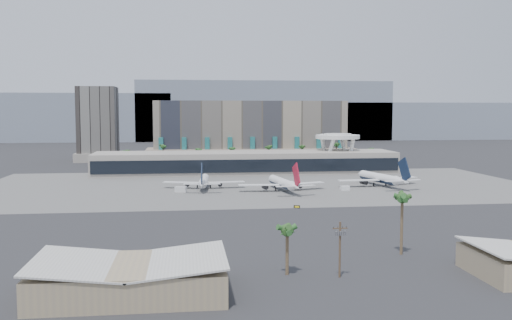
{
  "coord_description": "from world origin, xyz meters",
  "views": [
    {
      "loc": [
        -34.33,
        -211.53,
        35.41
      ],
      "look_at": [
        -2.99,
        40.0,
        13.4
      ],
      "focal_mm": 40.0,
      "sensor_mm": 36.0,
      "label": 1
    }
  ],
  "objects": [
    {
      "name": "terminal",
      "position": [
        0.0,
        109.84,
        6.52
      ],
      "size": [
        170.0,
        32.5,
        14.5
      ],
      "color": "#B2AB9C",
      "rests_on": "ground"
    },
    {
      "name": "near_palm_a",
      "position": [
        -12.73,
        -92.62,
        8.36
      ],
      "size": [
        6.0,
        6.0,
        11.18
      ],
      "color": "brown",
      "rests_on": "ground"
    },
    {
      "name": "taxiway_sign",
      "position": [
        5.79,
        -9.9,
        0.52
      ],
      "size": [
        2.28,
        1.01,
        1.04
      ],
      "rotation": [
        0.0,
        0.0,
        -0.32
      ],
      "color": "black",
      "rests_on": "ground"
    },
    {
      "name": "palm_row",
      "position": [
        7.0,
        145.0,
        10.5
      ],
      "size": [
        157.8,
        2.8,
        13.1
      ],
      "color": "brown",
      "rests_on": "ground"
    },
    {
      "name": "office_tower",
      "position": [
        -95.0,
        200.0,
        22.94
      ],
      "size": [
        30.0,
        30.0,
        52.0
      ],
      "color": "black",
      "rests_on": "ground"
    },
    {
      "name": "airliner_centre",
      "position": [
        8.35,
        34.5,
        3.59
      ],
      "size": [
        39.58,
        41.02,
        14.22
      ],
      "rotation": [
        0.0,
        0.0,
        0.15
      ],
      "color": "white",
      "rests_on": "ground"
    },
    {
      "name": "near_palm_b",
      "position": [
        18.34,
        -78.91,
        12.59
      ],
      "size": [
        6.0,
        6.0,
        15.52
      ],
      "color": "brown",
      "rests_on": "ground"
    },
    {
      "name": "mountain_ridge",
      "position": [
        27.88,
        470.0,
        29.89
      ],
      "size": [
        680.0,
        60.0,
        70.0
      ],
      "color": "gray",
      "rests_on": "ground"
    },
    {
      "name": "ground",
      "position": [
        0.0,
        0.0,
        0.0
      ],
      "size": [
        900.0,
        900.0,
        0.0
      ],
      "primitive_type": "plane",
      "color": "#232326",
      "rests_on": "ground"
    },
    {
      "name": "service_vehicle_b",
      "position": [
        35.91,
        32.6,
        1.02
      ],
      "size": [
        4.08,
        2.49,
        2.03
      ],
      "primitive_type": "cube",
      "rotation": [
        0.0,
        0.0,
        0.06
      ],
      "color": "white",
      "rests_on": "ground"
    },
    {
      "name": "service_vehicle_a",
      "position": [
        -36.48,
        36.38,
        1.2
      ],
      "size": [
        5.33,
        3.51,
        2.39
      ],
      "primitive_type": "cube",
      "rotation": [
        0.0,
        0.0,
        -0.25
      ],
      "color": "silver",
      "rests_on": "ground"
    },
    {
      "name": "apron_pad",
      "position": [
        0.0,
        55.0,
        0.03
      ],
      "size": [
        260.0,
        130.0,
        0.06
      ],
      "primitive_type": "cube",
      "color": "#5B5B59",
      "rests_on": "ground"
    },
    {
      "name": "utility_pole",
      "position": [
        -2.0,
        -96.09,
        7.14
      ],
      "size": [
        3.2,
        0.85,
        12.0
      ],
      "color": "#4C3826",
      "rests_on": "ground"
    },
    {
      "name": "hotel",
      "position": [
        10.0,
        174.41,
        16.81
      ],
      "size": [
        140.0,
        30.0,
        42.0
      ],
      "color": "gray",
      "rests_on": "ground"
    },
    {
      "name": "airliner_right",
      "position": [
        56.88,
        45.14,
        3.8
      ],
      "size": [
        41.32,
        42.9,
        15.06
      ],
      "rotation": [
        0.0,
        0.0,
        0.24
      ],
      "color": "white",
      "rests_on": "ground"
    },
    {
      "name": "hangar_left",
      "position": [
        -45.0,
        -102.0,
        3.2
      ],
      "size": [
        36.65,
        22.6,
        7.55
      ],
      "color": "tan",
      "rests_on": "ground"
    },
    {
      "name": "airliner_left",
      "position": [
        -26.14,
        46.86,
        3.37
      ],
      "size": [
        37.45,
        38.67,
        13.35
      ],
      "rotation": [
        0.0,
        0.0,
        -0.08
      ],
      "color": "white",
      "rests_on": "ground"
    },
    {
      "name": "saucer_structure",
      "position": [
        55.0,
        116.0,
        18.45
      ],
      "size": [
        26.0,
        26.0,
        21.89
      ],
      "color": "white",
      "rests_on": "ground"
    }
  ]
}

